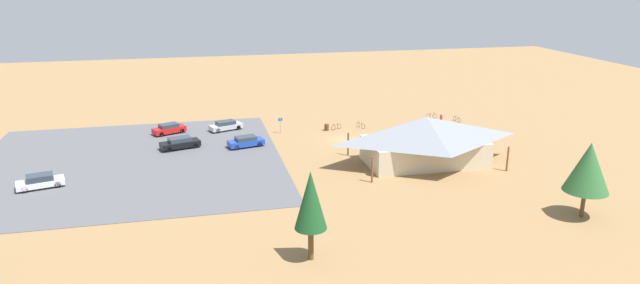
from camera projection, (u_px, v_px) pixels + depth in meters
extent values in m
plane|color=#937047|center=(345.00, 140.00, 72.36)|extent=(160.00, 160.00, 0.00)
cube|color=#56565B|center=(130.00, 162.00, 63.90)|extent=(34.15, 33.69, 0.05)
cube|color=beige|center=(425.00, 151.00, 63.31)|extent=(13.20, 6.91, 2.77)
pyramid|color=gray|center=(426.00, 128.00, 62.53)|extent=(15.77, 9.48, 2.61)
cylinder|color=brown|center=(468.00, 136.00, 69.21)|extent=(0.20, 0.20, 2.77)
cylinder|color=brown|center=(348.00, 144.00, 65.89)|extent=(0.20, 0.20, 2.77)
cylinder|color=brown|center=(508.00, 159.00, 60.73)|extent=(0.20, 0.20, 2.77)
cylinder|color=brown|center=(372.00, 170.00, 57.41)|extent=(0.20, 0.20, 2.77)
cylinder|color=brown|center=(327.00, 127.00, 76.62)|extent=(0.60, 0.60, 0.90)
cylinder|color=#99999E|center=(280.00, 125.00, 75.10)|extent=(0.08, 0.08, 2.20)
cube|color=#1959B2|center=(280.00, 120.00, 74.86)|extent=(0.56, 0.04, 0.40)
cylinder|color=brown|center=(583.00, 204.00, 49.38)|extent=(0.36, 0.36, 2.43)
cone|color=#2D6633|center=(588.00, 167.00, 48.38)|extent=(3.85, 3.85, 4.43)
cylinder|color=brown|center=(311.00, 244.00, 41.98)|extent=(0.43, 0.43, 2.58)
cone|color=#194C23|center=(311.00, 200.00, 40.96)|extent=(2.44, 2.44, 4.48)
torus|color=black|center=(428.00, 116.00, 82.96)|extent=(0.68, 0.08, 0.68)
torus|color=black|center=(435.00, 116.00, 83.12)|extent=(0.68, 0.08, 0.68)
cylinder|color=red|center=(431.00, 115.00, 83.01)|extent=(0.94, 0.10, 0.04)
cylinder|color=red|center=(430.00, 115.00, 82.96)|extent=(0.04, 0.04, 0.37)
cube|color=black|center=(430.00, 114.00, 82.90)|extent=(0.20, 0.09, 0.05)
cylinder|color=red|center=(434.00, 114.00, 83.04)|extent=(0.04, 0.04, 0.46)
cylinder|color=black|center=(434.00, 113.00, 82.97)|extent=(0.06, 0.48, 0.03)
torus|color=black|center=(406.00, 137.00, 72.44)|extent=(0.41, 0.55, 0.65)
torus|color=black|center=(408.00, 135.00, 73.28)|extent=(0.41, 0.55, 0.65)
cylinder|color=#197A7F|center=(407.00, 135.00, 72.83)|extent=(0.54, 0.74, 0.04)
cylinder|color=#197A7F|center=(406.00, 135.00, 72.65)|extent=(0.04, 0.04, 0.41)
cube|color=black|center=(407.00, 134.00, 72.59)|extent=(0.18, 0.21, 0.05)
cylinder|color=#197A7F|center=(408.00, 134.00, 73.13)|extent=(0.04, 0.04, 0.45)
cylinder|color=black|center=(408.00, 132.00, 73.07)|extent=(0.41, 0.31, 0.03)
torus|color=black|center=(459.00, 120.00, 80.81)|extent=(0.14, 0.64, 0.64)
torus|color=black|center=(455.00, 118.00, 81.74)|extent=(0.14, 0.64, 0.64)
cylinder|color=silver|center=(457.00, 119.00, 81.24)|extent=(0.19, 0.96, 0.04)
cylinder|color=silver|center=(458.00, 118.00, 81.05)|extent=(0.04, 0.04, 0.35)
cube|color=black|center=(458.00, 117.00, 81.00)|extent=(0.11, 0.21, 0.05)
cylinder|color=silver|center=(455.00, 117.00, 81.59)|extent=(0.04, 0.04, 0.38)
cylinder|color=black|center=(455.00, 116.00, 81.54)|extent=(0.48, 0.11, 0.03)
torus|color=black|center=(363.00, 126.00, 77.55)|extent=(0.31, 0.64, 0.68)
torus|color=black|center=(358.00, 125.00, 78.36)|extent=(0.31, 0.64, 0.68)
cylinder|color=#B7B7BC|center=(361.00, 125.00, 77.93)|extent=(0.42, 0.90, 0.04)
cylinder|color=#B7B7BC|center=(362.00, 124.00, 77.76)|extent=(0.04, 0.04, 0.38)
cube|color=black|center=(362.00, 123.00, 77.70)|extent=(0.15, 0.22, 0.05)
cylinder|color=#B7B7BC|center=(359.00, 123.00, 78.22)|extent=(0.04, 0.04, 0.43)
cylinder|color=black|center=(359.00, 122.00, 78.16)|extent=(0.45, 0.22, 0.03)
torus|color=black|center=(388.00, 133.00, 74.20)|extent=(0.18, 0.75, 0.75)
torus|color=black|center=(392.00, 135.00, 73.31)|extent=(0.18, 0.75, 0.75)
cylinder|color=yellow|center=(390.00, 133.00, 73.72)|extent=(0.21, 0.94, 0.04)
cylinder|color=yellow|center=(390.00, 132.00, 73.85)|extent=(0.04, 0.04, 0.47)
cube|color=black|center=(390.00, 130.00, 73.78)|extent=(0.12, 0.21, 0.05)
cylinder|color=yellow|center=(392.00, 133.00, 73.33)|extent=(0.04, 0.04, 0.45)
cylinder|color=black|center=(392.00, 131.00, 73.27)|extent=(0.48, 0.12, 0.03)
torus|color=black|center=(339.00, 126.00, 77.44)|extent=(0.65, 0.31, 0.69)
torus|color=black|center=(333.00, 128.00, 76.86)|extent=(0.65, 0.31, 0.69)
cylinder|color=orange|center=(336.00, 126.00, 77.11)|extent=(0.88, 0.40, 0.04)
cylinder|color=orange|center=(337.00, 125.00, 77.19)|extent=(0.04, 0.04, 0.41)
cube|color=black|center=(337.00, 124.00, 77.13)|extent=(0.22, 0.15, 0.05)
cylinder|color=orange|center=(334.00, 126.00, 76.86)|extent=(0.04, 0.04, 0.43)
cylinder|color=black|center=(334.00, 124.00, 76.79)|extent=(0.22, 0.45, 0.03)
torus|color=black|center=(399.00, 133.00, 74.37)|extent=(0.41, 0.59, 0.68)
torus|color=black|center=(401.00, 131.00, 75.28)|extent=(0.41, 0.59, 0.68)
cylinder|color=#722D9E|center=(400.00, 131.00, 74.79)|extent=(0.54, 0.79, 0.04)
cylinder|color=#722D9E|center=(400.00, 131.00, 74.60)|extent=(0.04, 0.04, 0.43)
cube|color=black|center=(400.00, 129.00, 74.54)|extent=(0.18, 0.21, 0.05)
cylinder|color=#722D9E|center=(400.00, 129.00, 75.12)|extent=(0.04, 0.04, 0.49)
cylinder|color=black|center=(401.00, 128.00, 75.05)|extent=(0.42, 0.29, 0.03)
torus|color=black|center=(379.00, 140.00, 71.26)|extent=(0.75, 0.15, 0.76)
torus|color=black|center=(386.00, 139.00, 71.60)|extent=(0.75, 0.15, 0.76)
cylinder|color=black|center=(383.00, 138.00, 71.39)|extent=(0.90, 0.17, 0.04)
cylinder|color=black|center=(382.00, 138.00, 71.30)|extent=(0.04, 0.04, 0.46)
cube|color=black|center=(382.00, 136.00, 71.23)|extent=(0.21, 0.11, 0.05)
cylinder|color=black|center=(386.00, 137.00, 71.50)|extent=(0.04, 0.04, 0.45)
cylinder|color=black|center=(386.00, 135.00, 71.43)|extent=(0.10, 0.48, 0.03)
cube|color=red|center=(169.00, 130.00, 74.89)|extent=(4.58, 3.35, 0.67)
cube|color=#2D3842|center=(169.00, 125.00, 74.72)|extent=(2.80, 2.39, 0.48)
cylinder|color=black|center=(161.00, 134.00, 73.53)|extent=(0.67, 0.46, 0.64)
cylinder|color=black|center=(157.00, 132.00, 74.71)|extent=(0.67, 0.46, 0.64)
cylinder|color=black|center=(182.00, 131.00, 75.20)|extent=(0.67, 0.46, 0.64)
cylinder|color=black|center=(177.00, 128.00, 76.38)|extent=(0.67, 0.46, 0.64)
cube|color=#1E42B2|center=(246.00, 142.00, 69.27)|extent=(4.66, 2.79, 0.66)
cube|color=#2D3842|center=(246.00, 138.00, 69.11)|extent=(2.75, 2.12, 0.45)
cylinder|color=black|center=(237.00, 148.00, 68.03)|extent=(0.67, 0.37, 0.64)
cylinder|color=black|center=(233.00, 144.00, 69.38)|extent=(0.67, 0.37, 0.64)
cylinder|color=black|center=(260.00, 144.00, 69.31)|extent=(0.67, 0.37, 0.64)
cylinder|color=black|center=(255.00, 141.00, 70.66)|extent=(0.67, 0.37, 0.64)
cube|color=white|center=(41.00, 183.00, 56.12)|extent=(4.74, 2.92, 0.56)
cube|color=#2D3842|center=(40.00, 178.00, 55.95)|extent=(2.81, 2.20, 0.60)
cylinder|color=black|center=(24.00, 190.00, 54.81)|extent=(0.68, 0.38, 0.64)
cylinder|color=black|center=(24.00, 185.00, 56.18)|extent=(0.68, 0.38, 0.64)
cylinder|color=black|center=(58.00, 185.00, 56.16)|extent=(0.68, 0.38, 0.64)
cylinder|color=black|center=(57.00, 180.00, 57.53)|extent=(0.68, 0.38, 0.64)
cube|color=black|center=(180.00, 144.00, 68.60)|extent=(5.04, 3.10, 0.68)
cube|color=#2D3842|center=(180.00, 139.00, 68.43)|extent=(2.99, 2.31, 0.51)
cylinder|color=black|center=(169.00, 150.00, 67.24)|extent=(0.68, 0.39, 0.64)
cylinder|color=black|center=(166.00, 146.00, 68.60)|extent=(0.68, 0.39, 0.64)
cylinder|color=black|center=(195.00, 146.00, 68.74)|extent=(0.68, 0.39, 0.64)
cylinder|color=black|center=(191.00, 142.00, 70.10)|extent=(0.68, 0.39, 0.64)
cube|color=#BCBCC1|center=(226.00, 127.00, 76.54)|extent=(4.72, 3.16, 0.60)
cube|color=#2D3842|center=(226.00, 123.00, 76.38)|extent=(2.84, 2.28, 0.48)
cylinder|color=black|center=(218.00, 131.00, 75.21)|extent=(0.68, 0.43, 0.64)
cylinder|color=black|center=(214.00, 128.00, 76.40)|extent=(0.68, 0.43, 0.64)
cylinder|color=black|center=(238.00, 128.00, 76.79)|extent=(0.68, 0.43, 0.64)
cylinder|color=black|center=(234.00, 125.00, 77.99)|extent=(0.68, 0.43, 0.64)
cube|color=#2D3347|center=(441.00, 123.00, 78.88)|extent=(0.32, 0.38, 0.85)
cylinder|color=red|center=(441.00, 118.00, 78.66)|extent=(0.36, 0.36, 0.70)
sphere|color=tan|center=(441.00, 114.00, 78.52)|extent=(0.24, 0.24, 0.24)
cube|color=#2D3347|center=(449.00, 130.00, 75.31)|extent=(0.40, 0.39, 0.89)
cylinder|color=yellow|center=(449.00, 125.00, 75.09)|extent=(0.36, 0.36, 0.59)
sphere|color=tan|center=(450.00, 122.00, 74.97)|extent=(0.24, 0.24, 0.24)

